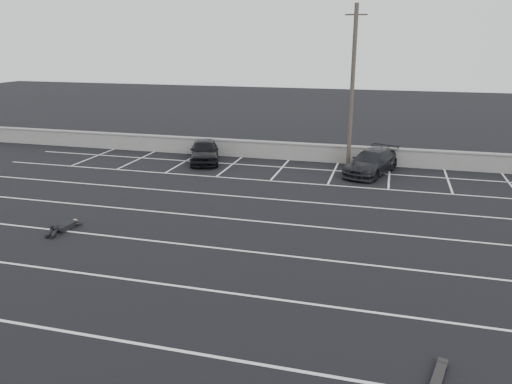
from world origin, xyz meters
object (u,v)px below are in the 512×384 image
(utility_pole, at_px, (352,87))
(person, at_px, (67,223))
(trash_bin, at_px, (374,159))
(skateboard, at_px, (439,373))
(car_left, at_px, (204,151))
(car_right, at_px, (371,162))

(utility_pole, xyz_separation_m, person, (-9.70, -12.89, -4.31))
(trash_bin, relative_size, skateboard, 0.94)
(utility_pole, height_order, person, utility_pole)
(car_left, height_order, utility_pole, utility_pole)
(car_right, height_order, person, car_right)
(skateboard, bearing_deg, car_right, 111.65)
(car_left, relative_size, utility_pole, 0.46)
(car_right, distance_m, person, 15.99)
(person, xyz_separation_m, skateboard, (13.39, -5.67, -0.14))
(trash_bin, distance_m, skateboard, 19.10)
(skateboard, bearing_deg, trash_bin, 110.65)
(person, distance_m, skateboard, 14.54)
(trash_bin, xyz_separation_m, person, (-11.16, -13.29, -0.20))
(person, bearing_deg, skateboard, -21.30)
(car_left, relative_size, car_right, 0.91)
(utility_pole, relative_size, trash_bin, 10.73)
(trash_bin, bearing_deg, car_left, -170.80)
(trash_bin, bearing_deg, utility_pole, -164.63)
(car_right, relative_size, trash_bin, 5.39)
(trash_bin, distance_m, person, 17.36)
(car_right, distance_m, trash_bin, 1.77)
(utility_pole, relative_size, person, 4.03)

